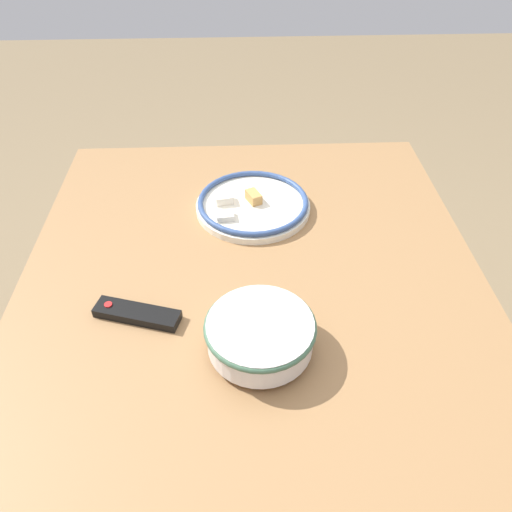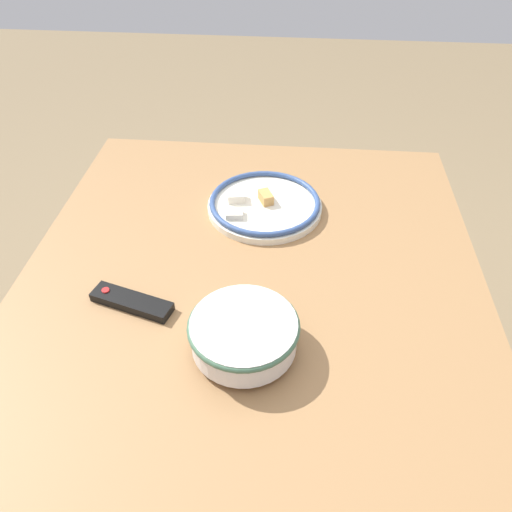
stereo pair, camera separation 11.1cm
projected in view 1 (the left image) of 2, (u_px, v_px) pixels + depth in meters
The scene contains 5 objects.
ground_plane at pixel (253, 437), 1.63m from camera, with size 8.00×8.00×0.00m, color #7F6B4C.
dining_table at pixel (252, 295), 1.19m from camera, with size 1.15×1.04×0.75m.
noodle_bowl at pixel (260, 334), 0.94m from camera, with size 0.21×0.21×0.08m.
food_plate at pixel (252, 204), 1.30m from camera, with size 0.30×0.30×0.04m.
tv_remote at pixel (137, 314), 1.02m from camera, with size 0.10×0.18×0.02m.
Camera 1 is at (-0.84, 0.03, 1.52)m, focal length 35.00 mm.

